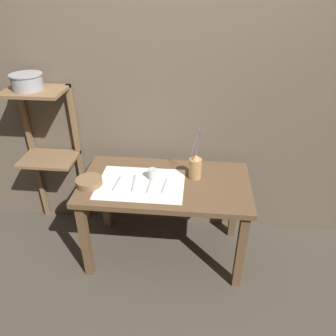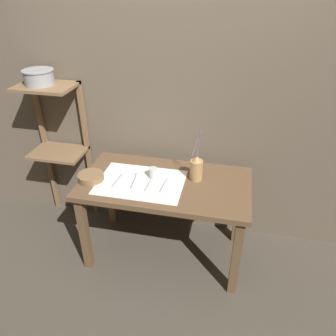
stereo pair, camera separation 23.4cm
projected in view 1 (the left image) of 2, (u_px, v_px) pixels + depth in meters
ground_plane at (165, 252)px, 2.78m from camera, size 12.00×12.00×0.00m
stone_wall_back at (171, 98)px, 2.54m from camera, size 7.00×0.06×2.40m
wooden_table at (165, 193)px, 2.46m from camera, size 1.25×0.67×0.71m
wooden_shelf_unit at (47, 138)px, 2.65m from camera, size 0.44×0.31×1.30m
linen_cloth at (141, 184)px, 2.38m from camera, size 0.63×0.45×0.00m
pitcher_with_flowers at (195, 167)px, 2.41m from camera, size 0.09×0.09×0.40m
wooden_bowl at (89, 182)px, 2.36m from camera, size 0.19×0.19×0.05m
glass_tumbler_near at (152, 174)px, 2.43m from camera, size 0.07×0.07×0.08m
fork_outer at (116, 183)px, 2.38m from camera, size 0.03×0.19×0.00m
spoon_inner at (134, 179)px, 2.43m from camera, size 0.03×0.20×0.02m
knife_center at (149, 185)px, 2.36m from camera, size 0.02×0.19×0.00m
fork_inner at (164, 185)px, 2.36m from camera, size 0.03×0.19×0.00m
metal_pot_large at (27, 81)px, 2.36m from camera, size 0.23×0.23×0.11m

